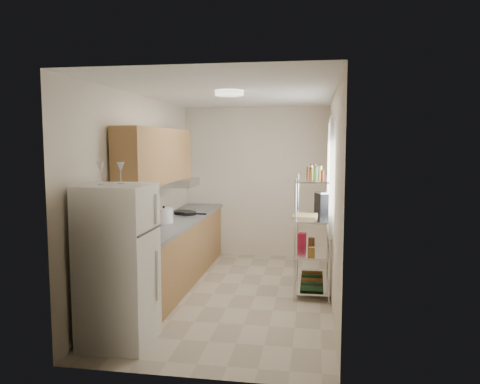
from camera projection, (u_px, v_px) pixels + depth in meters
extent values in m
cube|color=beige|center=(234.00, 295.00, 6.12)|extent=(2.50, 4.40, 0.01)
cube|color=white|center=(234.00, 93.00, 5.85)|extent=(2.50, 4.40, 0.01)
cube|color=#F0E1C8|center=(256.00, 182.00, 8.15)|extent=(2.50, 0.01, 2.60)
cube|color=#F0E1C8|center=(187.00, 227.00, 3.82)|extent=(2.50, 0.01, 2.60)
cube|color=#F0E1C8|center=(141.00, 195.00, 6.18)|extent=(0.01, 4.40, 2.60)
cube|color=#F0E1C8|center=(334.00, 198.00, 5.78)|extent=(0.01, 4.40, 2.60)
cube|color=#A78047|center=(176.00, 252.00, 6.65)|extent=(0.60, 3.48, 0.86)
cube|color=gray|center=(176.00, 221.00, 6.60)|extent=(0.63, 3.51, 0.04)
cube|color=#B7BABC|center=(145.00, 237.00, 5.49)|extent=(0.52, 0.44, 0.04)
cube|color=#B7BABC|center=(215.00, 233.00, 7.94)|extent=(0.01, 0.55, 0.72)
cube|color=#A78047|center=(157.00, 156.00, 6.19)|extent=(0.33, 2.20, 0.72)
cube|color=#B7BABC|center=(179.00, 182.00, 7.01)|extent=(0.50, 0.60, 0.12)
cube|color=white|center=(331.00, 176.00, 6.11)|extent=(0.06, 1.00, 1.46)
cube|color=silver|center=(312.00, 284.00, 6.24)|extent=(0.45, 0.90, 0.02)
cube|color=silver|center=(312.00, 251.00, 6.20)|extent=(0.45, 0.90, 0.02)
cube|color=silver|center=(313.00, 218.00, 6.15)|extent=(0.45, 0.90, 0.02)
cube|color=silver|center=(314.00, 180.00, 6.10)|extent=(0.45, 0.90, 0.02)
cylinder|color=silver|center=(295.00, 241.00, 5.78)|extent=(0.02, 0.02, 1.55)
cylinder|color=silver|center=(298.00, 228.00, 6.64)|extent=(0.02, 0.02, 1.55)
cylinder|color=silver|center=(330.00, 242.00, 5.71)|extent=(0.02, 0.02, 1.55)
cylinder|color=silver|center=(328.00, 229.00, 6.57)|extent=(0.02, 0.02, 1.55)
cylinder|color=white|center=(229.00, 93.00, 5.55)|extent=(0.34, 0.34, 0.05)
cube|color=white|center=(118.00, 265.00, 4.58)|extent=(0.65, 0.65, 1.58)
cylinder|color=white|center=(164.00, 216.00, 6.32)|extent=(0.25, 0.25, 0.20)
cylinder|color=black|center=(183.00, 212.00, 7.13)|extent=(0.36, 0.36, 0.05)
cylinder|color=black|center=(188.00, 213.00, 7.04)|extent=(0.27, 0.27, 0.05)
cube|color=tan|center=(305.00, 216.00, 6.15)|extent=(0.33, 0.42, 0.03)
cube|color=black|center=(323.00, 203.00, 6.43)|extent=(0.25, 0.30, 0.30)
cube|color=maroon|center=(302.00, 239.00, 6.53)|extent=(0.12, 0.16, 0.16)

